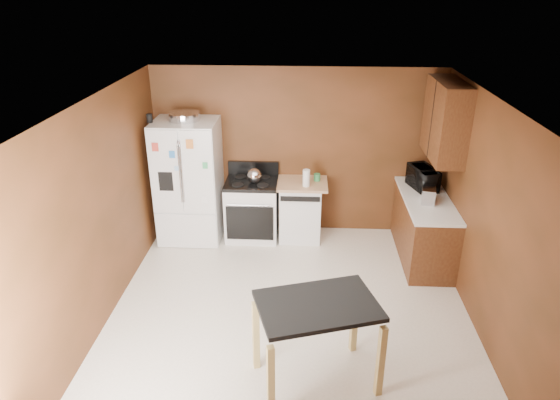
# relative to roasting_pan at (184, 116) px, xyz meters

# --- Properties ---
(floor) EXTENTS (4.50, 4.50, 0.00)m
(floor) POSITION_rel_roasting_pan_xyz_m (1.56, -1.92, -1.85)
(floor) COLOR white
(floor) RESTS_ON ground
(ceiling) EXTENTS (4.50, 4.50, 0.00)m
(ceiling) POSITION_rel_roasting_pan_xyz_m (1.56, -1.92, 0.65)
(ceiling) COLOR white
(ceiling) RESTS_ON ground
(wall_back) EXTENTS (4.20, 0.00, 4.20)m
(wall_back) POSITION_rel_roasting_pan_xyz_m (1.56, 0.33, -0.60)
(wall_back) COLOR brown
(wall_back) RESTS_ON ground
(wall_front) EXTENTS (4.20, 0.00, 4.20)m
(wall_front) POSITION_rel_roasting_pan_xyz_m (1.56, -4.17, -0.60)
(wall_front) COLOR brown
(wall_front) RESTS_ON ground
(wall_left) EXTENTS (0.00, 4.50, 4.50)m
(wall_left) POSITION_rel_roasting_pan_xyz_m (-0.54, -1.92, -0.60)
(wall_left) COLOR brown
(wall_left) RESTS_ON ground
(wall_right) EXTENTS (0.00, 4.50, 4.50)m
(wall_right) POSITION_rel_roasting_pan_xyz_m (3.66, -1.92, -0.60)
(wall_right) COLOR brown
(wall_right) RESTS_ON ground
(roasting_pan) EXTENTS (0.43, 0.43, 0.11)m
(roasting_pan) POSITION_rel_roasting_pan_xyz_m (0.00, 0.00, 0.00)
(roasting_pan) COLOR silver
(roasting_pan) RESTS_ON refrigerator
(pen_cup) EXTENTS (0.08, 0.08, 0.12)m
(pen_cup) POSITION_rel_roasting_pan_xyz_m (-0.45, -0.15, 0.01)
(pen_cup) COLOR black
(pen_cup) RESTS_ON refrigerator
(kettle) EXTENTS (0.21, 0.21, 0.21)m
(kettle) POSITION_rel_roasting_pan_xyz_m (0.97, -0.05, -0.85)
(kettle) COLOR silver
(kettle) RESTS_ON gas_range
(paper_towel) EXTENTS (0.13, 0.13, 0.24)m
(paper_towel) POSITION_rel_roasting_pan_xyz_m (1.72, -0.11, -0.84)
(paper_towel) COLOR white
(paper_towel) RESTS_ON dishwasher
(green_canister) EXTENTS (0.12, 0.12, 0.10)m
(green_canister) POSITION_rel_roasting_pan_xyz_m (1.87, 0.11, -0.91)
(green_canister) COLOR #3A9753
(green_canister) RESTS_ON dishwasher
(toaster) EXTENTS (0.22, 0.30, 0.20)m
(toaster) POSITION_rel_roasting_pan_xyz_m (3.33, -0.60, -0.85)
(toaster) COLOR silver
(toaster) RESTS_ON right_cabinets
(microwave) EXTENTS (0.48, 0.59, 0.28)m
(microwave) POSITION_rel_roasting_pan_xyz_m (3.35, -0.12, -0.81)
(microwave) COLOR black
(microwave) RESTS_ON right_cabinets
(refrigerator) EXTENTS (0.90, 0.80, 1.80)m
(refrigerator) POSITION_rel_roasting_pan_xyz_m (0.01, -0.06, -0.95)
(refrigerator) COLOR white
(refrigerator) RESTS_ON ground
(gas_range) EXTENTS (0.76, 0.68, 1.10)m
(gas_range) POSITION_rel_roasting_pan_xyz_m (0.92, 0.00, -1.39)
(gas_range) COLOR white
(gas_range) RESTS_ON ground
(dishwasher) EXTENTS (0.78, 0.63, 0.89)m
(dishwasher) POSITION_rel_roasting_pan_xyz_m (1.64, 0.03, -1.40)
(dishwasher) COLOR white
(dishwasher) RESTS_ON ground
(right_cabinets) EXTENTS (0.63, 1.58, 2.45)m
(right_cabinets) POSITION_rel_roasting_pan_xyz_m (3.39, -0.44, -0.95)
(right_cabinets) COLOR brown
(right_cabinets) RESTS_ON ground
(island) EXTENTS (1.26, 1.02, 0.91)m
(island) POSITION_rel_roasting_pan_xyz_m (1.85, -2.95, -1.10)
(island) COLOR black
(island) RESTS_ON ground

